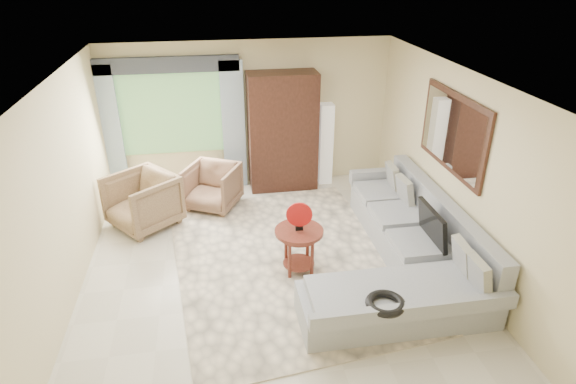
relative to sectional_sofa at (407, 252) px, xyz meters
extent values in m
plane|color=silver|center=(-1.78, 0.18, -0.28)|extent=(6.00, 6.00, 0.00)
cube|color=#FCE7C7|center=(-1.56, 0.48, -0.27)|extent=(3.44, 4.32, 0.02)
cube|color=#A4A7AC|center=(0.22, 0.68, -0.08)|extent=(0.90, 2.40, 0.40)
cube|color=#A4A7AC|center=(-0.48, -0.92, -0.08)|extent=(2.30, 0.80, 0.40)
cube|color=#A4A7AC|center=(0.57, 0.28, 0.37)|extent=(0.20, 3.20, 0.50)
cube|color=#A4A7AC|center=(0.22, 1.96, 0.23)|extent=(0.90, 0.16, 0.22)
cube|color=#A4A7AC|center=(-0.48, -1.37, 0.21)|extent=(2.30, 0.10, 0.18)
cube|color=black|center=(0.27, -0.07, 0.44)|extent=(0.14, 0.74, 0.48)
torus|color=black|center=(-0.78, -1.27, 0.26)|extent=(0.43, 0.43, 0.09)
cylinder|color=#522116|center=(-1.44, 0.21, 0.34)|extent=(0.64, 0.64, 0.04)
cylinder|color=#522116|center=(-1.44, 0.21, 0.01)|extent=(0.42, 0.42, 0.58)
cylinder|color=#AF1211|center=(-1.44, 0.21, 0.59)|extent=(0.34, 0.09, 0.34)
imported|color=#957551|center=(-3.61, 1.82, 0.14)|extent=(1.31, 1.30, 0.86)
imported|color=brown|center=(-2.53, 2.28, 0.09)|extent=(1.08, 1.09, 0.75)
imported|color=#999999|center=(-4.23, 2.58, -0.02)|extent=(0.52, 0.46, 0.54)
cube|color=black|center=(-1.23, 2.90, 0.77)|extent=(1.20, 0.55, 2.10)
cube|color=silver|center=(-0.43, 2.96, 0.47)|extent=(0.24, 0.24, 1.50)
cube|color=#669E59|center=(-3.13, 3.15, 1.12)|extent=(1.80, 0.04, 1.40)
cube|color=#9EB7CC|center=(-4.18, 3.06, 0.87)|extent=(0.40, 0.08, 2.30)
cube|color=#9EB7CC|center=(-2.08, 3.06, 0.87)|extent=(0.40, 0.08, 2.30)
cube|color=#1E232D|center=(-3.13, 3.08, 1.97)|extent=(2.40, 0.12, 0.26)
cube|color=black|center=(0.69, 0.53, 1.47)|extent=(0.04, 1.70, 1.05)
cube|color=white|center=(0.66, 0.53, 1.47)|extent=(0.02, 1.54, 0.90)
camera|label=1|loc=(-2.47, -5.08, 3.59)|focal=30.00mm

